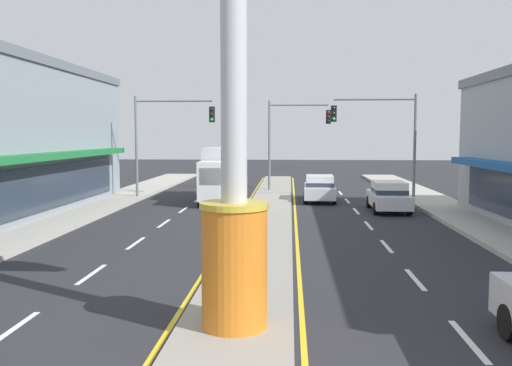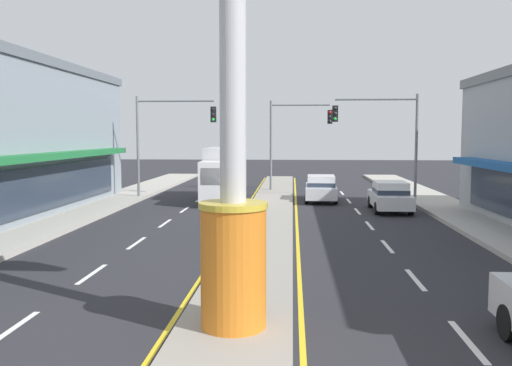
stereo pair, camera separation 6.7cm
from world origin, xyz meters
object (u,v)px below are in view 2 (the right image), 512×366
(traffic_light_left_side, at_px, (166,129))
(sedan_far_right_lane, at_px, (321,188))
(district_sign, at_px, (233,125))
(traffic_light_median_far, at_px, (293,130))
(traffic_light_right_side, at_px, (385,129))
(box_truck_far_left_oncoming, at_px, (224,172))
(sedan_near_left_lane, at_px, (390,196))

(traffic_light_left_side, height_order, sedan_far_right_lane, traffic_light_left_side)
(district_sign, xyz_separation_m, traffic_light_median_far, (1.16, 26.75, 0.12))
(traffic_light_right_side, distance_m, sedan_far_right_lane, 5.00)
(traffic_light_right_side, bearing_deg, district_sign, -106.80)
(traffic_light_median_far, height_order, box_truck_far_left_oncoming, traffic_light_median_far)
(traffic_light_median_far, relative_size, box_truck_far_left_oncoming, 0.89)
(district_sign, relative_size, traffic_light_right_side, 1.39)
(traffic_light_right_side, bearing_deg, sedan_near_left_lane, -94.64)
(sedan_far_right_lane, xyz_separation_m, sedan_near_left_lane, (3.30, -3.91, 0.00))
(traffic_light_median_far, bearing_deg, traffic_light_left_side, -147.40)
(traffic_light_median_far, distance_m, box_truck_far_left_oncoming, 7.11)
(sedan_near_left_lane, bearing_deg, box_truck_far_left_oncoming, 157.12)
(district_sign, relative_size, sedan_far_right_lane, 1.98)
(traffic_light_median_far, relative_size, sedan_far_right_lane, 1.42)
(traffic_light_median_far, height_order, sedan_near_left_lane, traffic_light_median_far)
(district_sign, relative_size, traffic_light_left_side, 1.39)
(district_sign, bearing_deg, sedan_far_right_lane, 82.58)
(sedan_far_right_lane, bearing_deg, traffic_light_right_side, -6.10)
(traffic_light_left_side, xyz_separation_m, sedan_far_right_lane, (9.20, -0.35, -3.46))
(traffic_light_left_side, height_order, traffic_light_median_far, same)
(sedan_far_right_lane, relative_size, box_truck_far_left_oncoming, 0.63)
(sedan_near_left_lane, relative_size, box_truck_far_left_oncoming, 0.62)
(traffic_light_right_side, xyz_separation_m, sedan_far_right_lane, (-3.59, 0.38, -3.46))
(traffic_light_left_side, bearing_deg, sedan_near_left_lane, -18.82)
(district_sign, distance_m, sedan_far_right_lane, 21.99)
(district_sign, xyz_separation_m, traffic_light_right_side, (6.40, 21.18, 0.17))
(district_sign, bearing_deg, traffic_light_median_far, 87.51)
(box_truck_far_left_oncoming, bearing_deg, sedan_near_left_lane, -22.88)
(district_sign, relative_size, box_truck_far_left_oncoming, 1.24)
(traffic_light_left_side, height_order, traffic_light_right_side, same)
(sedan_far_right_lane, bearing_deg, sedan_near_left_lane, -49.84)
(traffic_light_right_side, xyz_separation_m, traffic_light_median_far, (-5.23, 5.57, -0.05))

